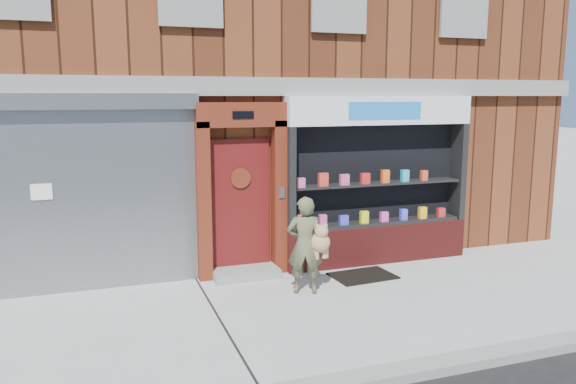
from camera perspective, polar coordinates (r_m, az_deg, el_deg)
name	(u,v)px	position (r m, az deg, el deg)	size (l,w,h in m)	color
ground	(327,307)	(8.24, 3.96, -11.62)	(80.00, 80.00, 0.00)	#9E9E99
curb	(406,372)	(6.48, 11.86, -17.48)	(60.00, 0.30, 0.12)	gray
building	(226,52)	(13.43, -6.29, 13.96)	(12.00, 8.16, 8.00)	#4A2111
shutter_bay	(98,181)	(9.06, -18.75, 1.09)	(3.10, 0.30, 3.04)	gray
red_door_bay	(242,190)	(9.33, -4.71, 0.19)	(1.52, 0.58, 2.90)	#611F10
pharmacy_bay	(377,188)	(10.21, 9.05, 0.44)	(3.50, 0.41, 3.00)	maroon
woman	(307,245)	(8.58, 1.91, -5.37)	(0.70, 0.53, 1.51)	brown
doormat	(363,276)	(9.62, 7.60, -8.43)	(1.03, 0.72, 0.03)	black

